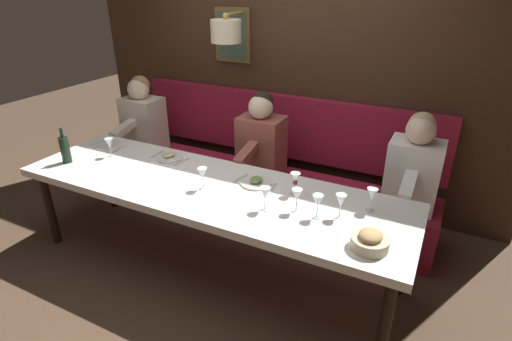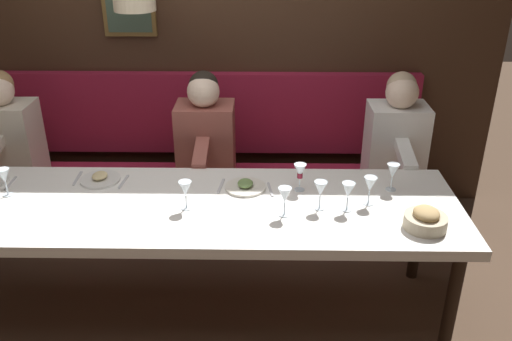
{
  "view_description": "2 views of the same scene",
  "coord_description": "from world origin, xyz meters",
  "px_view_note": "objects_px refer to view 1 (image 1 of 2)",
  "views": [
    {
      "loc": [
        -2.2,
        -1.52,
        2.13
      ],
      "look_at": [
        0.05,
        -0.38,
        0.92
      ],
      "focal_mm": 28.16,
      "sensor_mm": 36.0,
      "label": 1
    },
    {
      "loc": [
        -2.62,
        -0.42,
        2.22
      ],
      "look_at": [
        0.05,
        -0.38,
        0.92
      ],
      "focal_mm": 37.95,
      "sensor_mm": 36.0,
      "label": 2
    }
  ],
  "objects_px": {
    "wine_glass_6": "(295,179)",
    "dining_table": "(208,192)",
    "wine_glass_1": "(318,202)",
    "bread_bowl": "(370,241)",
    "wine_glass_3": "(203,174)",
    "wine_glass_4": "(341,201)",
    "wine_glass_7": "(109,144)",
    "diner_near": "(261,138)",
    "wine_glass_5": "(372,195)",
    "wine_glass_0": "(265,194)",
    "diner_nearest": "(414,165)",
    "wine_glass_2": "(297,196)",
    "diner_middle": "(143,116)",
    "wine_bottle": "(65,149)"
  },
  "relations": [
    {
      "from": "diner_middle",
      "to": "wine_glass_4",
      "type": "xyz_separation_m",
      "value": [
        -0.87,
        -2.39,
        0.04
      ]
    },
    {
      "from": "diner_near",
      "to": "wine_glass_0",
      "type": "distance_m",
      "value": 1.13
    },
    {
      "from": "diner_middle",
      "to": "wine_glass_6",
      "type": "xyz_separation_m",
      "value": [
        -0.72,
        -2.01,
        0.04
      ]
    },
    {
      "from": "diner_nearest",
      "to": "diner_near",
      "type": "bearing_deg",
      "value": 90.0
    },
    {
      "from": "wine_glass_3",
      "to": "wine_glass_5",
      "type": "bearing_deg",
      "value": -78.41
    },
    {
      "from": "diner_near",
      "to": "wine_glass_2",
      "type": "bearing_deg",
      "value": -142.45
    },
    {
      "from": "dining_table",
      "to": "wine_glass_5",
      "type": "distance_m",
      "value": 1.19
    },
    {
      "from": "wine_glass_3",
      "to": "wine_glass_0",
      "type": "bearing_deg",
      "value": -96.86
    },
    {
      "from": "diner_middle",
      "to": "diner_nearest",
      "type": "bearing_deg",
      "value": -90.0
    },
    {
      "from": "wine_glass_0",
      "to": "wine_glass_4",
      "type": "bearing_deg",
      "value": -74.38
    },
    {
      "from": "wine_glass_6",
      "to": "wine_glass_7",
      "type": "xyz_separation_m",
      "value": [
        -0.09,
        1.67,
        0.0
      ]
    },
    {
      "from": "diner_nearest",
      "to": "wine_glass_3",
      "type": "bearing_deg",
      "value": 125.13
    },
    {
      "from": "wine_glass_2",
      "to": "wine_glass_3",
      "type": "relative_size",
      "value": 1.0
    },
    {
      "from": "wine_glass_2",
      "to": "wine_bottle",
      "type": "bearing_deg",
      "value": 93.8
    },
    {
      "from": "wine_glass_0",
      "to": "wine_bottle",
      "type": "height_order",
      "value": "wine_bottle"
    },
    {
      "from": "dining_table",
      "to": "wine_bottle",
      "type": "bearing_deg",
      "value": 98.12
    },
    {
      "from": "diner_nearest",
      "to": "wine_bottle",
      "type": "distance_m",
      "value": 2.82
    },
    {
      "from": "wine_glass_0",
      "to": "wine_glass_1",
      "type": "relative_size",
      "value": 1.0
    },
    {
      "from": "bread_bowl",
      "to": "diner_nearest",
      "type": "bearing_deg",
      "value": -4.78
    },
    {
      "from": "diner_nearest",
      "to": "wine_glass_2",
      "type": "bearing_deg",
      "value": 146.55
    },
    {
      "from": "wine_glass_3",
      "to": "wine_glass_4",
      "type": "height_order",
      "value": "same"
    },
    {
      "from": "dining_table",
      "to": "diner_middle",
      "type": "bearing_deg",
      "value": 57.5
    },
    {
      "from": "wine_glass_1",
      "to": "diner_middle",
      "type": "bearing_deg",
      "value": 67.32
    },
    {
      "from": "wine_glass_1",
      "to": "wine_bottle",
      "type": "relative_size",
      "value": 0.55
    },
    {
      "from": "dining_table",
      "to": "wine_glass_6",
      "type": "height_order",
      "value": "wine_glass_6"
    },
    {
      "from": "wine_glass_4",
      "to": "wine_glass_5",
      "type": "bearing_deg",
      "value": -43.19
    },
    {
      "from": "diner_middle",
      "to": "wine_glass_7",
      "type": "distance_m",
      "value": 0.88
    },
    {
      "from": "wine_glass_6",
      "to": "dining_table",
      "type": "bearing_deg",
      "value": 104.84
    },
    {
      "from": "dining_table",
      "to": "wine_glass_4",
      "type": "bearing_deg",
      "value": -89.49
    },
    {
      "from": "wine_glass_3",
      "to": "wine_glass_5",
      "type": "relative_size",
      "value": 1.0
    },
    {
      "from": "wine_glass_3",
      "to": "wine_bottle",
      "type": "xyz_separation_m",
      "value": [
        -0.12,
        1.28,
        -0.0
      ]
    },
    {
      "from": "diner_nearest",
      "to": "wine_glass_4",
      "type": "bearing_deg",
      "value": 158.76
    },
    {
      "from": "wine_glass_4",
      "to": "wine_glass_3",
      "type": "bearing_deg",
      "value": 93.89
    },
    {
      "from": "wine_bottle",
      "to": "dining_table",
      "type": "bearing_deg",
      "value": -81.88
    },
    {
      "from": "wine_glass_0",
      "to": "bread_bowl",
      "type": "distance_m",
      "value": 0.73
    },
    {
      "from": "diner_middle",
      "to": "wine_glass_4",
      "type": "height_order",
      "value": "diner_middle"
    },
    {
      "from": "diner_nearest",
      "to": "wine_glass_1",
      "type": "xyz_separation_m",
      "value": [
        -0.94,
        0.47,
        0.04
      ]
    },
    {
      "from": "dining_table",
      "to": "diner_nearest",
      "type": "height_order",
      "value": "diner_nearest"
    },
    {
      "from": "diner_near",
      "to": "diner_middle",
      "type": "height_order",
      "value": "same"
    },
    {
      "from": "diner_nearest",
      "to": "wine_glass_3",
      "type": "xyz_separation_m",
      "value": [
        -0.94,
        1.34,
        0.04
      ]
    },
    {
      "from": "diner_nearest",
      "to": "wine_glass_0",
      "type": "relative_size",
      "value": 4.82
    },
    {
      "from": "wine_glass_4",
      "to": "wine_glass_6",
      "type": "xyz_separation_m",
      "value": [
        0.16,
        0.37,
        -0.0
      ]
    },
    {
      "from": "diner_nearest",
      "to": "wine_glass_7",
      "type": "distance_m",
      "value": 2.51
    },
    {
      "from": "diner_middle",
      "to": "wine_glass_3",
      "type": "bearing_deg",
      "value": -124.13
    },
    {
      "from": "dining_table",
      "to": "wine_glass_5",
      "type": "xyz_separation_m",
      "value": [
        0.18,
        -1.16,
        0.17
      ]
    },
    {
      "from": "wine_glass_2",
      "to": "wine_glass_3",
      "type": "bearing_deg",
      "value": 90.8
    },
    {
      "from": "wine_glass_7",
      "to": "diner_near",
      "type": "bearing_deg",
      "value": -52.5
    },
    {
      "from": "diner_middle",
      "to": "wine_glass_3",
      "type": "distance_m",
      "value": 1.68
    },
    {
      "from": "wine_glass_5",
      "to": "wine_bottle",
      "type": "bearing_deg",
      "value": 98.42
    },
    {
      "from": "wine_glass_1",
      "to": "bread_bowl",
      "type": "distance_m",
      "value": 0.42
    }
  ]
}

